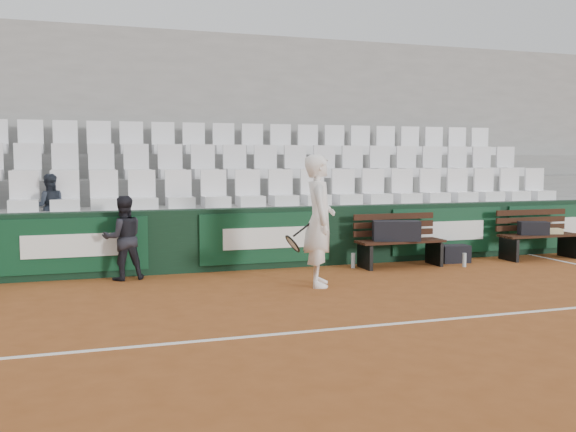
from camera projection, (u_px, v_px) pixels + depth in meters
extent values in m
plane|color=brown|center=(382.00, 325.00, 6.96)|extent=(80.00, 80.00, 0.00)
cube|color=white|center=(382.00, 325.00, 6.96)|extent=(18.00, 0.06, 0.01)
cube|color=black|center=(275.00, 237.00, 10.70)|extent=(18.00, 0.30, 1.00)
cube|color=#0C381E|center=(73.00, 245.00, 9.54)|extent=(2.20, 0.04, 0.82)
cube|color=#0C381E|center=(266.00, 238.00, 10.47)|extent=(2.20, 0.04, 0.82)
cube|color=#0C381E|center=(447.00, 231.00, 11.53)|extent=(2.20, 0.04, 0.82)
cube|color=#0C381E|center=(557.00, 226.00, 12.27)|extent=(2.20, 0.04, 0.82)
cube|color=#989896|center=(264.00, 233.00, 11.29)|extent=(18.00, 0.95, 1.00)
cube|color=gray|center=(251.00, 216.00, 12.17)|extent=(18.00, 0.95, 1.45)
cube|color=gray|center=(239.00, 201.00, 13.05)|extent=(18.00, 0.95, 1.90)
cube|color=gray|center=(231.00, 140.00, 13.53)|extent=(18.00, 0.30, 4.40)
cube|color=white|center=(267.00, 188.00, 11.05)|extent=(11.90, 0.44, 0.63)
cube|color=silver|center=(253.00, 161.00, 11.91)|extent=(11.90, 0.44, 0.63)
cube|color=silver|center=(240.00, 139.00, 12.77)|extent=(11.90, 0.44, 0.63)
cube|color=#32190F|center=(400.00, 253.00, 10.76)|extent=(1.50, 0.56, 0.45)
cube|color=black|center=(539.00, 246.00, 11.62)|extent=(1.50, 0.56, 0.45)
cube|color=black|center=(396.00, 231.00, 10.66)|extent=(0.84, 0.56, 0.33)
cube|color=black|center=(533.00, 228.00, 11.50)|extent=(0.56, 0.39, 0.24)
cube|color=beige|center=(552.00, 231.00, 11.70)|extent=(0.39, 0.34, 0.09)
cube|color=black|center=(454.00, 254.00, 11.22)|extent=(0.53, 0.35, 0.30)
cylinder|color=silver|center=(353.00, 260.00, 10.64)|extent=(0.07, 0.07, 0.25)
cylinder|color=#B0C3C8|center=(464.00, 260.00, 10.75)|extent=(0.07, 0.07, 0.23)
imported|color=white|center=(319.00, 221.00, 9.07)|extent=(0.63, 0.78, 1.87)
torus|color=black|center=(293.00, 244.00, 8.97)|extent=(0.19, 0.30, 0.26)
cylinder|color=black|center=(301.00, 230.00, 9.00)|extent=(0.26, 0.03, 0.20)
imported|color=black|center=(123.00, 238.00, 9.55)|extent=(0.68, 0.56, 1.26)
imported|color=#202631|center=(48.00, 178.00, 9.99)|extent=(0.52, 0.41, 1.02)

